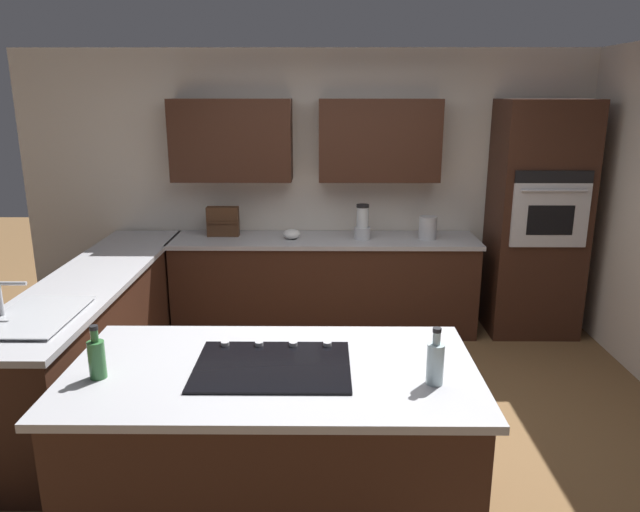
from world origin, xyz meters
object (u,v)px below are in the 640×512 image
object	(u,v)px
second_bottle	(435,362)
kettle	(428,228)
wall_oven	(537,220)
sink_unit	(34,316)
oil_bottle	(97,357)
cooktop	(273,365)
mixing_bowl	(292,234)
spice_rack	(223,221)
blender	(362,224)

from	to	relation	value
second_bottle	kettle	bearing A→B (deg)	-98.78
wall_oven	kettle	world-z (taller)	wall_oven
sink_unit	oil_bottle	xyz separation A→B (m)	(-0.66, 0.76, 0.08)
cooktop	oil_bottle	size ratio (longest dim) A/B	2.90
mixing_bowl	kettle	bearing A→B (deg)	180.00
cooktop	second_bottle	xyz separation A→B (m)	(-0.76, 0.17, 0.10)
spice_rack	wall_oven	bearing A→B (deg)	178.34
sink_unit	mixing_bowl	bearing A→B (deg)	-125.20
spice_rack	second_bottle	world-z (taller)	spice_rack
kettle	mixing_bowl	bearing A→B (deg)	0.00
blender	mixing_bowl	xyz separation A→B (m)	(0.65, -0.00, -0.09)
wall_oven	cooktop	xyz separation A→B (m)	(2.20, 2.69, -0.17)
cooktop	mixing_bowl	world-z (taller)	mixing_bowl
spice_rack	second_bottle	bearing A→B (deg)	116.48
oil_bottle	second_bottle	xyz separation A→B (m)	(-1.58, 0.05, 0.01)
mixing_bowl	oil_bottle	xyz separation A→B (m)	(0.76, 2.78, 0.06)
mixing_bowl	spice_rack	world-z (taller)	spice_rack
wall_oven	spice_rack	distance (m)	2.90
blender	kettle	xyz separation A→B (m)	(-0.60, -0.00, -0.03)
wall_oven	mixing_bowl	xyz separation A→B (m)	(2.25, 0.03, -0.13)
mixing_bowl	kettle	world-z (taller)	kettle
wall_oven	blender	size ratio (longest dim) A/B	6.67
mixing_bowl	sink_unit	bearing A→B (deg)	54.80
mixing_bowl	second_bottle	size ratio (longest dim) A/B	0.59
oil_bottle	cooktop	bearing A→B (deg)	-171.65
blender	spice_rack	xyz separation A→B (m)	(1.30, -0.11, 0.00)
oil_bottle	second_bottle	size ratio (longest dim) A/B	0.95
spice_rack	oil_bottle	distance (m)	2.89
sink_unit	oil_bottle	distance (m)	1.01
wall_oven	blender	bearing A→B (deg)	0.91
cooktop	blender	bearing A→B (deg)	-102.72
cooktop	second_bottle	size ratio (longest dim) A/B	2.76
wall_oven	cooktop	bearing A→B (deg)	50.67
wall_oven	second_bottle	size ratio (longest dim) A/B	7.80
kettle	sink_unit	bearing A→B (deg)	37.09
second_bottle	mixing_bowl	bearing A→B (deg)	-73.96
cooktop	second_bottle	distance (m)	0.79
wall_oven	spice_rack	size ratio (longest dim) A/B	7.25
kettle	oil_bottle	bearing A→B (deg)	54.07
mixing_bowl	kettle	xyz separation A→B (m)	(-1.25, 0.00, 0.06)
spice_rack	second_bottle	size ratio (longest dim) A/B	1.08
oil_bottle	second_bottle	distance (m)	1.58
blender	kettle	world-z (taller)	blender
mixing_bowl	spice_rack	bearing A→B (deg)	-9.54
cooktop	spice_rack	distance (m)	2.86
wall_oven	sink_unit	world-z (taller)	wall_oven
sink_unit	blender	distance (m)	2.90
cooktop	kettle	bearing A→B (deg)	-114.29
wall_oven	oil_bottle	world-z (taller)	wall_oven
wall_oven	cooktop	distance (m)	3.48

